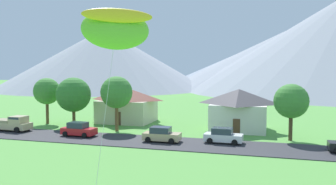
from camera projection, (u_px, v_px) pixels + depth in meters
The scene contains 15 objects.
road_strip at pixel (201, 145), 37.67m from camera, with size 160.00×6.69×0.08m, color #2D2D33.
mountain_east_ridge at pixel (288, 60), 155.09m from camera, with size 113.71×113.71×24.59m, color gray.
mountain_far_west_ridge at pixel (104, 59), 142.73m from camera, with size 86.05×86.05×24.54m, color #8E939E.
mountain_central_ridge at pixel (296, 57), 147.31m from camera, with size 111.42×111.42×26.32m, color #8E939E.
house_leftmost at pixel (239, 109), 46.68m from camera, with size 7.82×7.05×5.58m.
house_left_center at pixel (127, 104), 54.00m from camera, with size 8.54×7.38×5.33m.
tree_near_left at pixel (73, 95), 49.49m from camera, with size 4.93×4.93×7.07m.
tree_left_of_center at pixel (291, 101), 39.88m from camera, with size 3.97×3.97×6.58m.
tree_center at pixel (47, 91), 52.10m from camera, with size 3.97×3.97×6.91m.
tree_right_of_center at pixel (117, 92), 45.84m from camera, with size 4.25×4.25×7.32m.
parked_car_tan_west_end at pixel (162, 135), 39.16m from camera, with size 4.22×2.12×1.68m.
parked_car_white_mid_east at pixel (223, 136), 38.51m from camera, with size 4.26×2.20×1.68m.
parked_car_red_east_end at pixel (79, 129), 42.50m from camera, with size 4.28×2.24×1.68m.
pickup_truck_sand_west_side at pixel (13, 123), 45.97m from camera, with size 5.25×2.42×1.99m.
kite_flyer_with_kite at pixel (116, 30), 19.15m from camera, with size 4.08×4.84×11.76m.
Camera 1 is at (6.91, -6.26, 8.36)m, focal length 37.10 mm.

